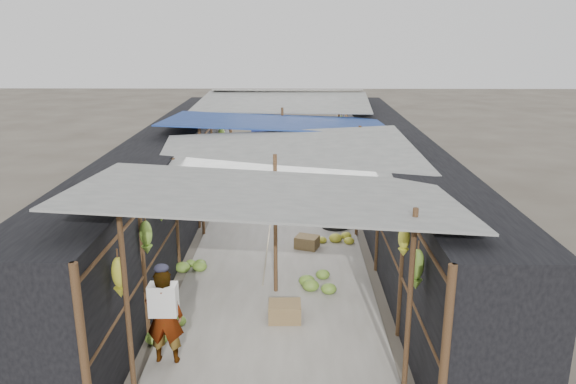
{
  "coord_description": "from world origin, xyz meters",
  "views": [
    {
      "loc": [
        0.33,
        -6.44,
        4.67
      ],
      "look_at": [
        0.2,
        5.32,
        1.25
      ],
      "focal_mm": 35.0,
      "sensor_mm": 36.0,
      "label": 1
    }
  ],
  "objects_px": {
    "black_basin": "(335,224)",
    "vendor_elderly": "(164,316)",
    "crate_near": "(307,242)",
    "shopper_blue": "(249,177)",
    "vendor_seated": "(328,187)"
  },
  "relations": [
    {
      "from": "black_basin",
      "to": "vendor_elderly",
      "type": "xyz_separation_m",
      "value": [
        -2.85,
        -5.78,
        0.64
      ]
    },
    {
      "from": "black_basin",
      "to": "shopper_blue",
      "type": "xyz_separation_m",
      "value": [
        -2.22,
        1.6,
        0.75
      ]
    },
    {
      "from": "black_basin",
      "to": "vendor_seated",
      "type": "distance_m",
      "value": 2.21
    },
    {
      "from": "crate_near",
      "to": "black_basin",
      "type": "bearing_deg",
      "value": 82.51
    },
    {
      "from": "crate_near",
      "to": "black_basin",
      "type": "xyz_separation_m",
      "value": [
        0.72,
        1.37,
        -0.05
      ]
    },
    {
      "from": "vendor_elderly",
      "to": "vendor_seated",
      "type": "distance_m",
      "value": 8.45
    },
    {
      "from": "crate_near",
      "to": "shopper_blue",
      "type": "height_order",
      "value": "shopper_blue"
    },
    {
      "from": "crate_near",
      "to": "vendor_elderly",
      "type": "distance_m",
      "value": 4.94
    },
    {
      "from": "shopper_blue",
      "to": "vendor_seated",
      "type": "distance_m",
      "value": 2.28
    },
    {
      "from": "shopper_blue",
      "to": "vendor_seated",
      "type": "height_order",
      "value": "shopper_blue"
    },
    {
      "from": "black_basin",
      "to": "vendor_seated",
      "type": "xyz_separation_m",
      "value": [
        -0.06,
        2.19,
        0.31
      ]
    },
    {
      "from": "vendor_seated",
      "to": "crate_near",
      "type": "bearing_deg",
      "value": -41.14
    },
    {
      "from": "black_basin",
      "to": "shopper_blue",
      "type": "distance_m",
      "value": 2.84
    },
    {
      "from": "vendor_elderly",
      "to": "shopper_blue",
      "type": "distance_m",
      "value": 7.41
    },
    {
      "from": "black_basin",
      "to": "vendor_elderly",
      "type": "relative_size",
      "value": 0.45
    }
  ]
}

